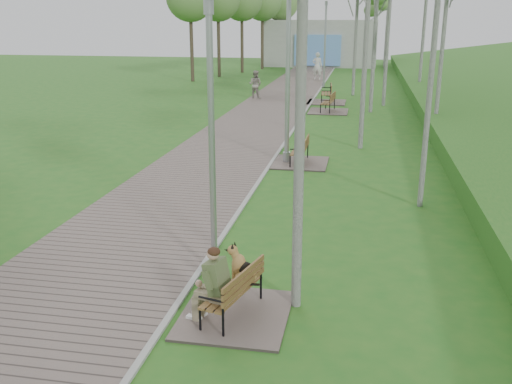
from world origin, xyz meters
TOP-DOWN VIEW (x-y plane):
  - walkway at (-1.75, 21.50)m, footprint 3.50×67.00m
  - kerb at (0.00, 21.50)m, footprint 0.10×67.00m
  - building_north at (-1.50, 50.97)m, footprint 10.00×5.20m
  - bench_main at (0.85, 5.06)m, footprint 1.57×1.74m
  - bench_second at (0.83, 14.43)m, footprint 1.62×1.80m
  - bench_third at (1.01, 24.44)m, footprint 1.80×2.00m
  - bench_far at (0.73, 27.48)m, footprint 1.93×2.15m
  - lamp_post_near at (0.26, 6.49)m, footprint 0.17×0.17m
  - lamp_post_second at (0.44, 14.45)m, footprint 0.22×0.22m
  - lamp_post_third at (0.09, 34.47)m, footprint 0.20×0.20m
  - pedestrian_near at (-0.67, 38.51)m, footprint 0.71×0.48m
  - pedestrian_far at (-3.14, 28.23)m, footprint 0.84×0.72m

SIDE VIEW (x-z plane):
  - walkway at x=-1.75m, z-range 0.00..0.04m
  - kerb at x=0.00m, z-range 0.00..0.05m
  - bench_second at x=0.83m, z-range -0.32..0.68m
  - bench_third at x=1.01m, z-range -0.35..0.76m
  - bench_far at x=0.73m, z-range -0.37..0.82m
  - bench_main at x=0.85m, z-range -0.31..1.06m
  - pedestrian_far at x=-3.14m, z-range 0.00..1.51m
  - pedestrian_near at x=-0.67m, z-range 0.00..1.91m
  - building_north at x=-1.50m, z-range -0.01..3.99m
  - lamp_post_near at x=0.26m, z-range -0.15..4.35m
  - lamp_post_third at x=0.09m, z-range -0.17..5.00m
  - lamp_post_second at x=0.44m, z-range -0.19..5.60m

